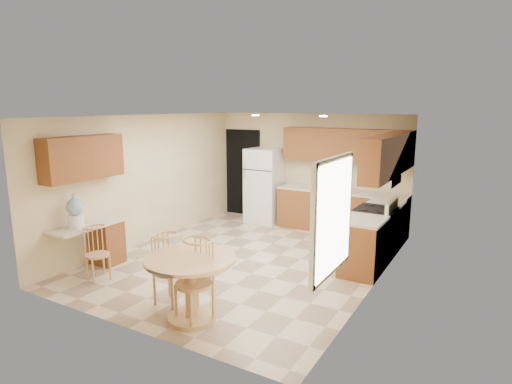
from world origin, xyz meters
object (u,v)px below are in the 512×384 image
Objects in this scene: chair_table_a at (165,265)px; chair_table_b at (188,276)px; stove at (374,233)px; refrigerator at (265,185)px; water_crock at (75,213)px; dining_table at (191,279)px; chair_desk at (93,249)px.

chair_table_b reaches higher than chair_table_a.
chair_table_b is (-1.34, -3.48, 0.17)m from stove.
chair_table_b is at bearing -71.94° from refrigerator.
stove is at bearing 38.02° from water_crock.
refrigerator is at bearing 76.24° from water_crock.
dining_table is 1.08× the size of chair_table_b.
stove is at bearing 151.63° from chair_desk.
water_crock is (-2.53, 0.31, 0.47)m from dining_table.
chair_table_b is 2.16m from chair_desk.
chair_desk is (-0.60, -4.37, -0.35)m from refrigerator.
chair_table_b is 1.26× the size of chair_desk.
water_crock reaches higher than stove.
chair_table_a is 1.76× the size of water_crock.
stove is 1.04× the size of chair_table_b.
water_crock is at bearing -95.73° from chair_table_a.
chair_table_a is 1.15× the size of chair_desk.
chair_desk is at bearing 7.60° from chair_table_b.
refrigerator is at bearing 157.01° from stove.
chair_table_b is (0.60, -0.25, 0.05)m from chair_table_a.
stove is at bearing -22.99° from refrigerator.
dining_table is 2.08× the size of water_crock.
chair_table_b is at bearing 66.59° from chair_table_a.
water_crock is (-2.58, 0.41, 0.38)m from chair_table_b.
chair_table_b is at bearing -63.58° from dining_table.
chair_table_a is (-0.55, 0.15, 0.04)m from dining_table.
chair_table_b is 1.92× the size of water_crock.
dining_table is at bearing -47.18° from chair_table_b.
stove is at bearing 148.02° from chair_table_a.
stove is at bearing -94.69° from chair_table_b.
dining_table is 2.10m from chair_desk.
refrigerator is 1.57× the size of stove.
chair_desk is (-2.13, 0.33, -0.13)m from chair_table_b.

